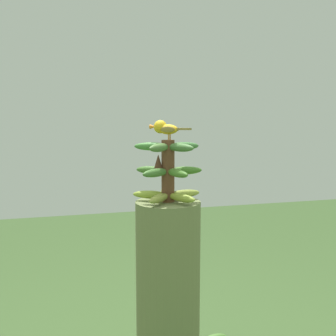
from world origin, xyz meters
The scene contains 3 objects.
banana_tree centered at (0.00, 0.00, 0.49)m, with size 0.27×0.27×0.97m, color olive.
banana_bunch centered at (0.00, 0.00, 1.10)m, with size 0.29×0.29×0.25m.
perched_bird centered at (-0.01, 0.01, 1.27)m, with size 0.15×0.13×0.08m.
Camera 1 is at (-0.42, -1.55, 1.31)m, focal length 42.44 mm.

